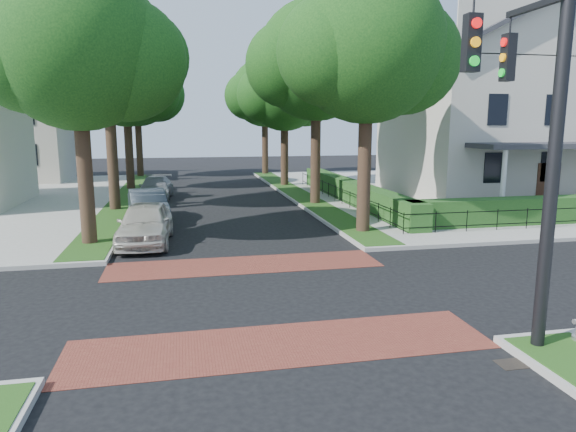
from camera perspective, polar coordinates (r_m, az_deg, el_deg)
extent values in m
plane|color=black|center=(14.19, -3.23, -8.86)|extent=(120.00, 120.00, 0.00)
cube|color=gray|center=(39.01, 21.79, 2.78)|extent=(30.00, 30.00, 0.15)
cube|color=maroon|center=(17.22, -4.81, -5.42)|extent=(9.00, 2.20, 0.01)
cube|color=maroon|center=(11.25, -0.75, -14.08)|extent=(9.00, 2.20, 0.01)
cube|color=black|center=(11.35, 23.83, -14.79)|extent=(0.65, 0.45, 0.01)
cube|color=#1F3F12|center=(33.49, 1.09, 2.54)|extent=(1.60, 29.80, 0.02)
cube|color=#1F3F12|center=(32.86, -17.62, 1.91)|extent=(1.60, 29.80, 0.02)
cylinder|color=black|center=(21.61, 8.54, 7.96)|extent=(0.56, 0.56, 7.35)
sphere|color=#0E3610|center=(21.81, 8.83, 18.21)|extent=(6.20, 6.20, 6.20)
sphere|color=#0E3610|center=(22.67, 12.74, 16.75)|extent=(4.65, 4.65, 4.65)
sphere|color=#0E3610|center=(21.10, 4.86, 17.74)|extent=(4.34, 4.34, 4.34)
sphere|color=#0E3610|center=(23.36, 7.71, 18.93)|extent=(4.03, 4.03, 4.03)
cylinder|color=black|center=(29.24, 3.10, 8.96)|extent=(0.56, 0.56, 7.70)
sphere|color=#0E3610|center=(29.43, 3.18, 16.91)|extent=(6.60, 6.60, 6.60)
sphere|color=#0E3610|center=(30.19, 6.48, 15.93)|extent=(4.95, 4.95, 4.95)
sphere|color=#0E3610|center=(28.83, -0.03, 16.46)|extent=(4.62, 4.62, 4.62)
sphere|color=#0E3610|center=(31.11, 2.56, 17.48)|extent=(4.29, 4.29, 4.29)
cylinder|color=black|center=(38.02, -0.40, 8.47)|extent=(0.56, 0.56, 6.65)
sphere|color=#0E3610|center=(38.08, -0.40, 13.77)|extent=(5.80, 5.80, 5.80)
sphere|color=#0E3610|center=(38.69, 1.89, 13.11)|extent=(4.35, 4.35, 4.35)
sphere|color=#0E3610|center=(37.61, -2.57, 13.34)|extent=(4.06, 4.06, 4.06)
sphere|color=#0E3610|center=(39.55, -0.68, 14.36)|extent=(3.77, 3.77, 3.77)
cylinder|color=black|center=(46.88, -2.58, 9.01)|extent=(0.56, 0.56, 7.00)
sphere|color=#0E3610|center=(46.94, -2.61, 13.53)|extent=(6.00, 6.00, 6.00)
sphere|color=#0E3610|center=(47.51, -0.65, 13.01)|extent=(4.50, 4.50, 4.50)
sphere|color=#0E3610|center=(46.52, -4.44, 13.17)|extent=(4.20, 4.20, 4.20)
sphere|color=#0E3610|center=(48.47, -2.79, 14.01)|extent=(3.90, 3.90, 3.90)
cylinder|color=black|center=(20.61, -21.78, 6.76)|extent=(0.56, 0.56, 7.00)
sphere|color=#0E3610|center=(20.76, -22.48, 16.99)|extent=(6.00, 6.00, 6.00)
sphere|color=#0E3610|center=(20.79, -17.60, 16.15)|extent=(4.50, 4.50, 4.50)
sphere|color=#0E3610|center=(20.84, -26.74, 15.82)|extent=(4.20, 4.20, 4.20)
sphere|color=#0E3610|center=(22.28, -21.57, 17.83)|extent=(3.90, 3.90, 3.90)
cylinder|color=black|center=(28.50, -19.09, 8.74)|extent=(0.56, 0.56, 8.05)
sphere|color=#0E3610|center=(28.75, -19.60, 17.24)|extent=(6.40, 6.40, 6.40)
sphere|color=#0E3610|center=(28.83, -15.86, 16.61)|extent=(4.80, 4.80, 4.80)
sphere|color=#0E3610|center=(28.76, -22.91, 16.43)|extent=(4.48, 4.48, 4.48)
sphere|color=#0E3610|center=(30.38, -19.04, 17.81)|extent=(4.16, 4.16, 4.16)
cylinder|color=black|center=(37.46, -17.31, 8.15)|extent=(0.56, 0.56, 6.86)
sphere|color=#0E3610|center=(37.53, -17.61, 13.68)|extent=(5.60, 5.60, 5.60)
sphere|color=#0E3610|center=(37.69, -15.14, 13.18)|extent=(4.20, 4.20, 4.20)
sphere|color=#0E3610|center=(37.47, -19.80, 13.11)|extent=(3.92, 3.92, 3.92)
sphere|color=#0E3610|center=(38.95, -17.29, 14.30)|extent=(3.64, 3.64, 3.64)
cylinder|color=black|center=(46.42, -16.27, 8.69)|extent=(0.56, 0.56, 7.14)
sphere|color=#0E3610|center=(46.50, -16.50, 13.34)|extent=(6.20, 6.20, 6.20)
sphere|color=#0E3610|center=(46.67, -14.31, 12.93)|extent=(4.65, 4.65, 4.65)
sphere|color=#0E3610|center=(46.43, -18.46, 12.87)|extent=(4.34, 4.34, 4.34)
sphere|color=#0E3610|center=(48.07, -16.26, 13.83)|extent=(4.03, 4.03, 4.03)
cube|color=#184719|center=(30.12, 7.09, 2.73)|extent=(1.00, 18.00, 1.20)
cube|color=#BBB5A8|center=(35.14, 22.17, 8.69)|extent=(12.00, 10.00, 8.00)
cube|color=gray|center=(30.46, 28.14, 1.01)|extent=(9.60, 2.40, 0.50)
cube|color=#28282D|center=(30.19, 28.64, 6.92)|extent=(10.20, 2.70, 0.25)
cylinder|color=white|center=(26.99, 22.82, 3.82)|extent=(0.24, 0.24, 3.00)
cylinder|color=white|center=(28.64, 27.39, 3.80)|extent=(0.24, 0.24, 3.00)
cube|color=#BBB5A8|center=(47.28, -28.61, 7.49)|extent=(9.00, 8.00, 6.50)
cube|color=maroon|center=(45.17, -26.39, 14.06)|extent=(0.80, 0.80, 3.64)
cylinder|color=black|center=(11.18, 27.54, 6.58)|extent=(0.26, 0.26, 8.00)
cube|color=black|center=(12.10, 25.86, 20.27)|extent=(0.12, 1.80, 0.12)
cube|color=black|center=(10.18, 19.73, 17.63)|extent=(0.28, 0.22, 1.00)
cylinder|color=red|center=(10.12, 20.24, 19.49)|extent=(0.18, 0.05, 0.18)
cylinder|color=orange|center=(10.07, 20.13, 17.69)|extent=(0.18, 0.05, 0.18)
cylinder|color=#0CB226|center=(10.03, 20.01, 15.89)|extent=(0.18, 0.05, 0.18)
cube|color=black|center=(12.61, 23.26, 15.86)|extent=(0.22, 0.28, 1.00)
cylinder|color=red|center=(12.58, 22.85, 17.37)|extent=(0.05, 0.18, 0.18)
cylinder|color=orange|center=(12.54, 22.75, 15.93)|extent=(0.05, 0.18, 0.18)
cylinder|color=#0CB226|center=(12.51, 22.65, 14.47)|extent=(0.05, 0.18, 0.18)
imported|color=beige|center=(20.71, -15.57, -0.78)|extent=(2.15, 4.89, 1.64)
imported|color=#1F272F|center=(25.40, -15.29, 1.10)|extent=(2.29, 4.85, 1.53)
imported|color=gray|center=(33.18, -14.48, 3.05)|extent=(2.21, 4.81, 1.36)
cylinder|color=#9F9FA1|center=(12.42, 29.37, -10.18)|extent=(0.14, 0.13, 0.11)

